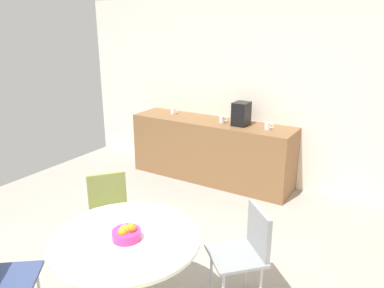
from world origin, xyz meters
name	(u,v)px	position (x,y,z in m)	size (l,w,h in m)	color
wall_back	(259,93)	(0.00, 3.00, 1.30)	(6.00, 0.10, 2.60)	white
counter_block	(211,150)	(-0.56, 2.65, 0.45)	(2.43, 0.60, 0.90)	brown
round_table	(126,253)	(0.25, -0.15, 0.61)	(1.11, 1.11, 0.75)	silver
chair_gray	(248,245)	(0.93, 0.55, 0.52)	(0.59, 0.59, 0.83)	silver
chair_olive	(109,206)	(-0.51, 0.46, 0.52)	(0.59, 0.59, 0.83)	silver
fruit_bowl	(126,233)	(0.28, -0.17, 0.80)	(0.21, 0.21, 0.13)	#D8338C
mug_white	(173,111)	(-1.27, 2.72, 0.95)	(0.13, 0.08, 0.09)	white
mug_green	(222,119)	(-0.39, 2.64, 0.95)	(0.13, 0.08, 0.09)	white
mug_red	(268,126)	(0.29, 2.64, 0.95)	(0.13, 0.08, 0.09)	white
coffee_maker	(241,114)	(-0.10, 2.65, 1.06)	(0.20, 0.24, 0.32)	black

